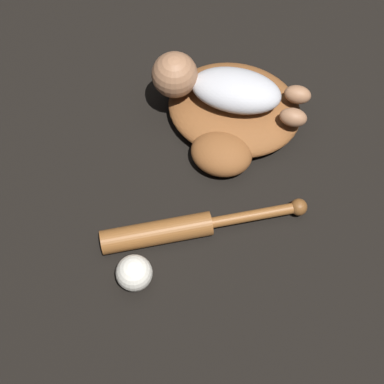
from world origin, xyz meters
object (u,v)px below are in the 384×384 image
at_px(baby_figure, 218,86).
at_px(baseball_bat, 179,229).
at_px(baseball_glove, 232,116).
at_px(baseball, 134,273).

height_order(baby_figure, baseball_bat, baby_figure).
xyz_separation_m(baseball_glove, baby_figure, (0.03, -0.03, 0.08)).
relative_size(baseball_glove, baby_figure, 1.07).
relative_size(baby_figure, baseball, 4.71).
bearing_deg(baseball_bat, baseball_glove, -119.08).
relative_size(baseball_bat, baseball, 5.92).
bearing_deg(baseball, baseball_bat, -137.34).
distance_m(baseball_glove, baby_figure, 0.09).
xyz_separation_m(baby_figure, baseball, (0.22, 0.41, -0.08)).
distance_m(baseball_bat, baseball, 0.14).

